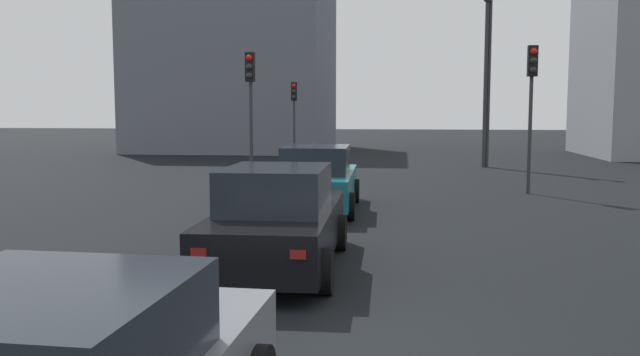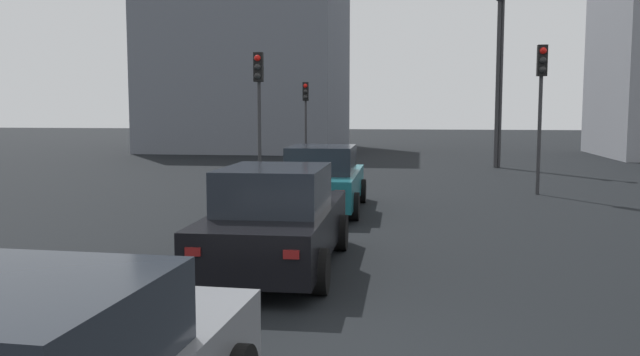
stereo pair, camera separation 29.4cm
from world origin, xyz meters
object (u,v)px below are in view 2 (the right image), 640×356
at_px(traffic_light_near_left, 259,92).
at_px(traffic_light_far_left, 306,104).
at_px(traffic_light_near_right, 541,88).
at_px(street_lamp_kerbside, 498,67).
at_px(car_black_right_second, 277,220).
at_px(car_teal_right_lead, 323,180).
at_px(street_lamp_far, 501,54).

relative_size(traffic_light_near_left, traffic_light_far_left, 1.11).
height_order(traffic_light_near_right, street_lamp_kerbside, street_lamp_kerbside).
distance_m(car_black_right_second, street_lamp_kerbside, 20.53).
height_order(car_teal_right_lead, street_lamp_far, street_lamp_far).
distance_m(car_black_right_second, traffic_light_near_left, 10.70).
xyz_separation_m(car_black_right_second, traffic_light_near_left, (10.08, 2.77, 2.29)).
bearing_deg(street_lamp_kerbside, street_lamp_far, -53.69).
xyz_separation_m(traffic_light_near_left, street_lamp_far, (9.50, -8.38, 1.83)).
bearing_deg(traffic_light_far_left, traffic_light_near_left, -0.76).
relative_size(car_black_right_second, traffic_light_far_left, 1.23).
bearing_deg(car_teal_right_lead, traffic_light_far_left, 9.64).
height_order(car_black_right_second, traffic_light_near_left, traffic_light_near_left).
bearing_deg(street_lamp_far, street_lamp_kerbside, 126.31).
bearing_deg(car_black_right_second, car_teal_right_lead, 0.38).
relative_size(car_teal_right_lead, car_black_right_second, 1.02).
height_order(car_teal_right_lead, traffic_light_near_right, traffic_light_near_right).
distance_m(car_teal_right_lead, traffic_light_near_left, 5.24).
height_order(traffic_light_far_left, street_lamp_kerbside, street_lamp_kerbside).
distance_m(car_teal_right_lead, street_lamp_kerbside, 14.90).
bearing_deg(street_lamp_far, traffic_light_near_left, 138.56).
bearing_deg(traffic_light_near_left, street_lamp_far, 139.33).
bearing_deg(street_lamp_kerbside, traffic_light_near_right, -178.64).
bearing_deg(street_lamp_far, car_teal_right_lead, 156.70).
relative_size(car_black_right_second, traffic_light_near_right, 1.07).
xyz_separation_m(street_lamp_kerbside, street_lamp_far, (0.11, -0.14, 0.57)).
xyz_separation_m(car_teal_right_lead, traffic_light_near_left, (3.94, 2.60, 2.29)).
distance_m(traffic_light_near_right, traffic_light_far_left, 14.67).
height_order(traffic_light_far_left, street_lamp_far, street_lamp_far).
bearing_deg(street_lamp_far, car_black_right_second, 164.00).
bearing_deg(traffic_light_far_left, street_lamp_far, 72.94).
bearing_deg(traffic_light_far_left, street_lamp_kerbside, 72.07).
relative_size(car_teal_right_lead, street_lamp_kerbside, 0.65).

